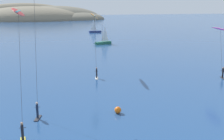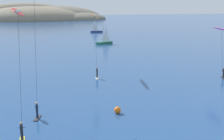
{
  "view_description": "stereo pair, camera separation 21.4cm",
  "coord_description": "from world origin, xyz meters",
  "px_view_note": "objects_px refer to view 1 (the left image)",
  "views": [
    {
      "loc": [
        -8.68,
        -13.23,
        10.88
      ],
      "look_at": [
        0.71,
        17.69,
        3.37
      ],
      "focal_mm": 45.0,
      "sensor_mm": 36.0,
      "label": 1
    },
    {
      "loc": [
        -8.47,
        -13.29,
        10.88
      ],
      "look_at": [
        0.71,
        17.69,
        3.37
      ],
      "focal_mm": 45.0,
      "sensor_mm": 36.0,
      "label": 2
    }
  ],
  "objects_px": {
    "kitesurfer_red": "(19,23)",
    "marker_buoy": "(118,110)",
    "kitesurfer_orange": "(94,20)",
    "kitesurfer_magenta": "(221,33)",
    "sailboat_far": "(96,31)",
    "sailboat_near": "(102,42)"
  },
  "relations": [
    {
      "from": "sailboat_far",
      "to": "kitesurfer_orange",
      "type": "relative_size",
      "value": 0.61
    },
    {
      "from": "sailboat_far",
      "to": "kitesurfer_magenta",
      "type": "relative_size",
      "value": 0.78
    },
    {
      "from": "kitesurfer_orange",
      "to": "kitesurfer_red",
      "type": "height_order",
      "value": "kitesurfer_red"
    },
    {
      "from": "kitesurfer_red",
      "to": "marker_buoy",
      "type": "bearing_deg",
      "value": -4.18
    },
    {
      "from": "kitesurfer_orange",
      "to": "marker_buoy",
      "type": "relative_size",
      "value": 13.88
    },
    {
      "from": "kitesurfer_red",
      "to": "sailboat_near",
      "type": "bearing_deg",
      "value": 67.3
    },
    {
      "from": "kitesurfer_orange",
      "to": "kitesurfer_magenta",
      "type": "bearing_deg",
      "value": -23.67
    },
    {
      "from": "sailboat_near",
      "to": "marker_buoy",
      "type": "distance_m",
      "value": 52.39
    },
    {
      "from": "kitesurfer_red",
      "to": "kitesurfer_magenta",
      "type": "xyz_separation_m",
      "value": [
        29.23,
        10.14,
        -2.57
      ]
    },
    {
      "from": "kitesurfer_orange",
      "to": "kitesurfer_magenta",
      "type": "xyz_separation_m",
      "value": [
        18.08,
        -7.92,
        -1.83
      ]
    },
    {
      "from": "sailboat_near",
      "to": "sailboat_far",
      "type": "height_order",
      "value": "same"
    },
    {
      "from": "kitesurfer_red",
      "to": "marker_buoy",
      "type": "relative_size",
      "value": 15.29
    },
    {
      "from": "sailboat_near",
      "to": "kitesurfer_red",
      "type": "relative_size",
      "value": 0.55
    },
    {
      "from": "kitesurfer_orange",
      "to": "kitesurfer_red",
      "type": "relative_size",
      "value": 0.91
    },
    {
      "from": "sailboat_near",
      "to": "sailboat_far",
      "type": "distance_m",
      "value": 35.21
    },
    {
      "from": "sailboat_near",
      "to": "sailboat_far",
      "type": "xyz_separation_m",
      "value": [
        6.45,
        34.62,
        0.0
      ]
    },
    {
      "from": "sailboat_far",
      "to": "kitesurfer_magenta",
      "type": "bearing_deg",
      "value": -88.68
    },
    {
      "from": "sailboat_far",
      "to": "kitesurfer_orange",
      "type": "height_order",
      "value": "kitesurfer_orange"
    },
    {
      "from": "kitesurfer_orange",
      "to": "kitesurfer_red",
      "type": "bearing_deg",
      "value": -121.69
    },
    {
      "from": "marker_buoy",
      "to": "sailboat_near",
      "type": "bearing_deg",
      "value": 76.78
    },
    {
      "from": "kitesurfer_magenta",
      "to": "marker_buoy",
      "type": "relative_size",
      "value": 10.77
    },
    {
      "from": "kitesurfer_magenta",
      "to": "kitesurfer_orange",
      "type": "bearing_deg",
      "value": 156.33
    }
  ]
}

